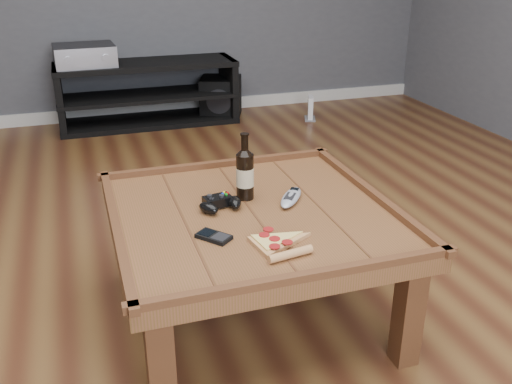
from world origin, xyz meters
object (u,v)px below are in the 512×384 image
object	(u,v)px
subwoofer	(221,97)
media_console	(148,94)
av_receiver	(85,55)
pizza_slice	(277,243)
game_console	(310,109)
smartphone	(214,236)
remote_control	(291,197)
beer_bottle	(245,173)
coffee_table	(252,226)
game_controller	(220,203)

from	to	relation	value
subwoofer	media_console	bearing A→B (deg)	-154.71
subwoofer	av_receiver	bearing A→B (deg)	-156.30
pizza_slice	game_console	xyz separation A→B (m)	(1.29, 2.72, -0.37)
smartphone	remote_control	distance (m)	0.41
smartphone	av_receiver	xyz separation A→B (m)	(-0.27, 2.90, 0.12)
subwoofer	pizza_slice	bearing A→B (deg)	-80.58
media_console	beer_bottle	distance (m)	2.64
coffee_table	remote_control	bearing A→B (deg)	15.61
pizza_slice	coffee_table	bearing A→B (deg)	80.07
pizza_slice	smartphone	bearing A→B (deg)	138.50
beer_bottle	remote_control	size ratio (longest dim) A/B	1.32
subwoofer	game_console	size ratio (longest dim) A/B	2.16
game_controller	remote_control	world-z (taller)	game_controller
remote_control	av_receiver	size ratio (longest dim) A/B	0.43
smartphone	subwoofer	xyz separation A→B (m)	(0.80, 2.95, -0.30)
coffee_table	game_controller	distance (m)	0.15
pizza_slice	smartphone	size ratio (longest dim) A/B	2.30
av_receiver	remote_control	bearing A→B (deg)	-79.85
coffee_table	subwoofer	world-z (taller)	coffee_table
media_console	smartphone	bearing A→B (deg)	-93.61
media_console	coffee_table	bearing A→B (deg)	-90.00
beer_bottle	game_controller	bearing A→B (deg)	-150.95
smartphone	game_console	xyz separation A→B (m)	(1.47, 2.61, -0.37)
beer_bottle	game_controller	world-z (taller)	beer_bottle
beer_bottle	game_console	distance (m)	2.70
coffee_table	pizza_slice	distance (m)	0.28
game_controller	game_console	size ratio (longest dim) A/B	0.91
smartphone	game_console	size ratio (longest dim) A/B	0.66
game_console	beer_bottle	bearing A→B (deg)	-97.95
game_controller	smartphone	distance (m)	0.23
pizza_slice	subwoofer	distance (m)	3.14
remote_control	beer_bottle	bearing A→B (deg)	-170.56
game_controller	av_receiver	distance (m)	2.71
pizza_slice	subwoofer	bearing A→B (deg)	69.31
beer_bottle	av_receiver	distance (m)	2.66
beer_bottle	game_console	size ratio (longest dim) A/B	1.33
smartphone	av_receiver	bearing A→B (deg)	55.54
coffee_table	beer_bottle	world-z (taller)	beer_bottle
subwoofer	coffee_table	bearing A→B (deg)	-81.58
media_console	pizza_slice	distance (m)	3.03
subwoofer	game_console	bearing A→B (deg)	-6.35
game_controller	smartphone	world-z (taller)	game_controller
beer_bottle	av_receiver	bearing A→B (deg)	99.99
beer_bottle	smartphone	bearing A→B (deg)	-124.70
subwoofer	smartphone	bearing A→B (deg)	-84.31
coffee_table	subwoofer	bearing A→B (deg)	77.62
game_console	media_console	bearing A→B (deg)	-172.21
pizza_slice	av_receiver	distance (m)	3.05
pizza_slice	av_receiver	world-z (taller)	av_receiver
av_receiver	subwoofer	xyz separation A→B (m)	(1.06, 0.05, -0.41)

